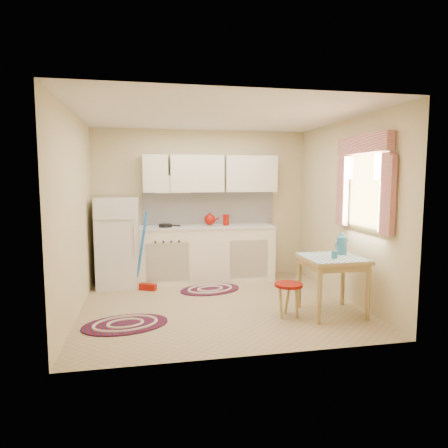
{
  "coord_description": "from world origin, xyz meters",
  "views": [
    {
      "loc": [
        -0.94,
        -5.14,
        1.69
      ],
      "look_at": [
        0.12,
        0.25,
        1.07
      ],
      "focal_mm": 32.0,
      "sensor_mm": 36.0,
      "label": 1
    }
  ],
  "objects": [
    {
      "name": "stool",
      "position": [
        0.75,
        -0.63,
        0.21
      ],
      "size": [
        0.42,
        0.42,
        0.42
      ],
      "primitive_type": "cylinder",
      "rotation": [
        0.0,
        0.0,
        -0.26
      ],
      "color": "#8C0E05",
      "rests_on": "ground"
    },
    {
      "name": "table",
      "position": [
        1.32,
        -0.62,
        0.36
      ],
      "size": [
        0.72,
        0.72,
        0.72
      ],
      "primitive_type": "cube",
      "color": "tan",
      "rests_on": "ground"
    },
    {
      "name": "rug_left",
      "position": [
        -1.2,
        -0.53,
        0.01
      ],
      "size": [
        1.09,
        0.82,
        0.02
      ],
      "primitive_type": null,
      "rotation": [
        0.0,
        0.0,
        0.18
      ],
      "color": "maroon",
      "rests_on": "ground"
    },
    {
      "name": "frying_pan",
      "position": [
        -0.64,
        1.25,
        0.94
      ],
      "size": [
        0.28,
        0.28,
        0.05
      ],
      "primitive_type": "cylinder",
      "rotation": [
        0.0,
        0.0,
        -0.39
      ],
      "color": "black",
      "rests_on": "countertop"
    },
    {
      "name": "red_canister",
      "position": [
        0.36,
        1.3,
        1.0
      ],
      "size": [
        0.12,
        0.12,
        0.16
      ],
      "primitive_type": "cylinder",
      "rotation": [
        0.0,
        0.0,
        0.26
      ],
      "color": "#8C0E05",
      "rests_on": "countertop"
    },
    {
      "name": "rug_center",
      "position": [
        -0.0,
        0.73,
        0.01
      ],
      "size": [
        1.05,
        0.81,
        0.02
      ],
      "primitive_type": null,
      "rotation": [
        0.0,
        0.0,
        0.22
      ],
      "color": "maroon",
      "rests_on": "ground"
    },
    {
      "name": "room_shell",
      "position": [
        0.16,
        0.24,
        1.6
      ],
      "size": [
        3.64,
        3.6,
        2.52
      ],
      "color": "tan",
      "rests_on": "ground"
    },
    {
      "name": "base_cabinets",
      "position": [
        0.0,
        1.3,
        0.44
      ],
      "size": [
        2.25,
        0.6,
        0.88
      ],
      "primitive_type": "cube",
      "color": "white",
      "rests_on": "ground"
    },
    {
      "name": "red_kettle",
      "position": [
        0.09,
        1.3,
        1.02
      ],
      "size": [
        0.21,
        0.19,
        0.2
      ],
      "primitive_type": null,
      "rotation": [
        0.0,
        0.0,
        0.05
      ],
      "color": "#8C0E05",
      "rests_on": "countertop"
    },
    {
      "name": "mug",
      "position": [
        1.29,
        -0.72,
        0.77
      ],
      "size": [
        0.07,
        0.07,
        0.1
      ],
      "primitive_type": "cylinder",
      "rotation": [
        0.0,
        0.0,
        -0.01
      ],
      "color": "teal",
      "rests_on": "table"
    },
    {
      "name": "fridge",
      "position": [
        -1.38,
        1.25,
        0.7
      ],
      "size": [
        0.65,
        0.6,
        1.4
      ],
      "primitive_type": "cube",
      "color": "silver",
      "rests_on": "ground"
    },
    {
      "name": "broom",
      "position": [
        -0.94,
        0.9,
        0.6
      ],
      "size": [
        0.3,
        0.22,
        1.2
      ],
      "primitive_type": null,
      "rotation": [
        0.0,
        0.0,
        -0.42
      ],
      "color": "blue",
      "rests_on": "ground"
    },
    {
      "name": "countertop",
      "position": [
        0.0,
        1.3,
        0.9
      ],
      "size": [
        2.27,
        0.62,
        0.04
      ],
      "primitive_type": "cube",
      "color": "beige",
      "rests_on": "base_cabinets"
    },
    {
      "name": "coffee_pot",
      "position": [
        1.5,
        -0.5,
        0.88
      ],
      "size": [
        0.18,
        0.16,
        0.31
      ],
      "primitive_type": null,
      "rotation": [
        0.0,
        0.0,
        0.2
      ],
      "color": "teal",
      "rests_on": "table"
    }
  ]
}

